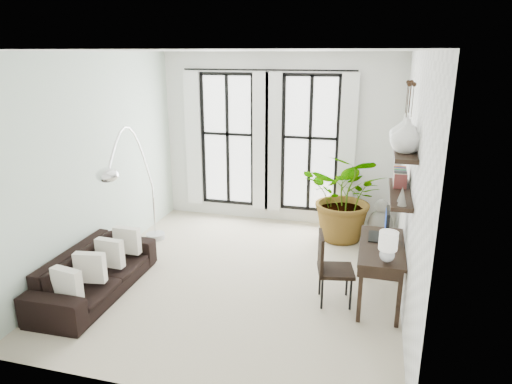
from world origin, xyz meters
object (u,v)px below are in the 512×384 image
(sofa, at_px, (95,272))
(buddha, at_px, (380,226))
(plant, at_px, (347,197))
(desk, at_px, (381,251))
(desk_chair, at_px, (329,264))
(arc_lamp, at_px, (131,157))

(sofa, bearing_deg, buddha, -56.03)
(plant, bearing_deg, buddha, -12.03)
(plant, xyz_separation_m, desk, (0.58, -2.02, -0.06))
(desk_chair, height_order, buddha, desk_chair)
(desk_chair, bearing_deg, sofa, 178.85)
(desk_chair, bearing_deg, plant, 76.94)
(arc_lamp, bearing_deg, desk_chair, -8.09)
(sofa, height_order, desk, desk)
(sofa, distance_m, desk, 3.84)
(plant, height_order, desk_chair, plant)
(plant, height_order, desk, plant)
(sofa, relative_size, desk, 1.56)
(plant, bearing_deg, arc_lamp, -149.91)
(sofa, relative_size, desk_chair, 2.17)
(sofa, relative_size, plant, 1.31)
(sofa, bearing_deg, desk, -79.96)
(sofa, height_order, buddha, buddha)
(arc_lamp, relative_size, buddha, 2.66)
(desk, bearing_deg, buddha, 89.83)
(sofa, distance_m, buddha, 4.59)
(desk_chair, bearing_deg, arc_lamp, 160.40)
(desk_chair, height_order, arc_lamp, arc_lamp)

